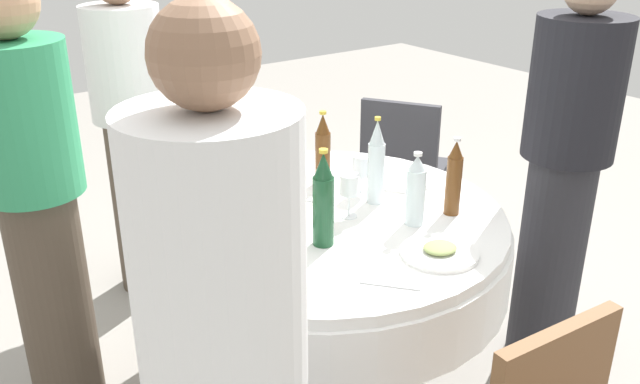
{
  "coord_description": "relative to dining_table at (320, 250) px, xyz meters",
  "views": [
    {
      "loc": [
        1.31,
        1.8,
        1.79
      ],
      "look_at": [
        0.0,
        0.0,
        0.83
      ],
      "focal_mm": 38.16,
      "sensor_mm": 36.0,
      "label": 1
    }
  ],
  "objects": [
    {
      "name": "spoon_east",
      "position": [
        0.3,
        -0.4,
        0.15
      ],
      "size": [
        0.1,
        0.16,
        0.0
      ],
      "primitive_type": "cube",
      "rotation": [
        0.0,
        0.0,
        1.04
      ],
      "color": "silver",
      "rests_on": "dining_table"
    },
    {
      "name": "person_right",
      "position": [
        0.25,
        -1.12,
        0.23
      ],
      "size": [
        0.34,
        0.34,
        1.57
      ],
      "rotation": [
        0.0,
        0.0,
        3.36
      ],
      "color": "#4C3F33",
      "rests_on": "ground_plane"
    },
    {
      "name": "bottle_brown_east",
      "position": [
        -0.39,
        0.27,
        0.28
      ],
      "size": [
        0.06,
        0.06,
        0.29
      ],
      "color": "#593314",
      "rests_on": "dining_table"
    },
    {
      "name": "bottle_clear_right",
      "position": [
        -0.22,
        0.26,
        0.27
      ],
      "size": [
        0.07,
        0.07,
        0.27
      ],
      "color": "silver",
      "rests_on": "dining_table"
    },
    {
      "name": "fork_right",
      "position": [
        -0.01,
        -0.15,
        0.15
      ],
      "size": [
        0.11,
        0.16,
        0.0
      ],
      "primitive_type": "cube",
      "rotation": [
        0.0,
        0.0,
        5.3
      ],
      "color": "silver",
      "rests_on": "dining_table"
    },
    {
      "name": "bottle_brown_front",
      "position": [
        0.17,
        -0.25,
        0.28
      ],
      "size": [
        0.07,
        0.07,
        0.27
      ],
      "color": "#593314",
      "rests_on": "dining_table"
    },
    {
      "name": "plate_inner",
      "position": [
        -0.45,
        -0.06,
        0.16
      ],
      "size": [
        0.25,
        0.25,
        0.02
      ],
      "color": "white",
      "rests_on": "dining_table"
    },
    {
      "name": "person_rear",
      "position": [
        -0.87,
        0.39,
        0.25
      ],
      "size": [
        0.34,
        0.34,
        1.61
      ],
      "rotation": [
        0.0,
        0.0,
        1.14
      ],
      "color": "#26262B",
      "rests_on": "ground_plane"
    },
    {
      "name": "dining_table",
      "position": [
        0.0,
        0.0,
        0.0
      ],
      "size": [
        1.38,
        1.38,
        0.74
      ],
      "color": "white",
      "rests_on": "ground_plane"
    },
    {
      "name": "bottle_dark_green_north",
      "position": [
        0.13,
        0.19,
        0.3
      ],
      "size": [
        0.07,
        0.07,
        0.33
      ],
      "color": "#194728",
      "rests_on": "dining_table"
    },
    {
      "name": "plate_mid",
      "position": [
        -0.13,
        0.47,
        0.16
      ],
      "size": [
        0.25,
        0.25,
        0.04
      ],
      "color": "white",
      "rests_on": "dining_table"
    },
    {
      "name": "wine_glass_right",
      "position": [
        -0.24,
        -0.06,
        0.26
      ],
      "size": [
        0.07,
        0.07,
        0.16
      ],
      "color": "white",
      "rests_on": "dining_table"
    },
    {
      "name": "wine_glass_outer",
      "position": [
        -0.07,
        0.08,
        0.27
      ],
      "size": [
        0.07,
        0.07,
        0.16
      ],
      "color": "white",
      "rests_on": "dining_table"
    },
    {
      "name": "spoon_left",
      "position": [
        0.13,
        0.52,
        0.15
      ],
      "size": [
        0.13,
        0.15,
        0.0
      ],
      "primitive_type": "cube",
      "rotation": [
        0.0,
        0.0,
        2.27
      ],
      "color": "silver",
      "rests_on": "dining_table"
    },
    {
      "name": "bottle_clear_rear",
      "position": [
        -0.23,
        0.03,
        0.3
      ],
      "size": [
        0.06,
        0.06,
        0.33
      ],
      "color": "silver",
      "rests_on": "dining_table"
    },
    {
      "name": "bottle_brown_outer",
      "position": [
        -0.18,
        -0.23,
        0.29
      ],
      "size": [
        0.06,
        0.06,
        0.3
      ],
      "color": "#593314",
      "rests_on": "dining_table"
    },
    {
      "name": "chair_north",
      "position": [
        -1.0,
        -0.64,
        -0.07
      ],
      "size": [
        0.55,
        0.55,
        0.87
      ],
      "rotation": [
        0.0,
        0.0,
        2.14
      ],
      "color": "#2D2D33",
      "rests_on": "ground_plane"
    },
    {
      "name": "plate_near",
      "position": [
        0.38,
        -0.05,
        0.16
      ],
      "size": [
        0.23,
        0.23,
        0.04
      ],
      "color": "white",
      "rests_on": "dining_table"
    },
    {
      "name": "folded_napkin",
      "position": [
        0.37,
        0.36,
        0.16
      ],
      "size": [
        0.2,
        0.2,
        0.02
      ],
      "primitive_type": "cube",
      "rotation": [
        0.0,
        0.0,
        0.4
      ],
      "color": "white",
      "rests_on": "dining_table"
    },
    {
      "name": "person_east",
      "position": [
        0.85,
        -0.49,
        0.26
      ],
      "size": [
        0.34,
        0.34,
        1.62
      ],
      "rotation": [
        0.0,
        0.0,
        4.19
      ],
      "color": "#4C3F33",
      "rests_on": "ground_plane"
    },
    {
      "name": "ground_plane",
      "position": [
        0.0,
        0.0,
        -0.59
      ],
      "size": [
        10.0,
        10.0,
        0.0
      ],
      "primitive_type": "plane",
      "color": "gray"
    },
    {
      "name": "bottle_brown_left",
      "position": [
        0.15,
        0.01,
        0.29
      ],
      "size": [
        0.06,
        0.06,
        0.31
      ],
      "color": "#593314",
      "rests_on": "dining_table"
    },
    {
      "name": "wine_glass_north",
      "position": [
        0.03,
        -0.57,
        0.26
      ],
      "size": [
        0.06,
        0.06,
        0.15
      ],
      "color": "white",
      "rests_on": "dining_table"
    }
  ]
}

